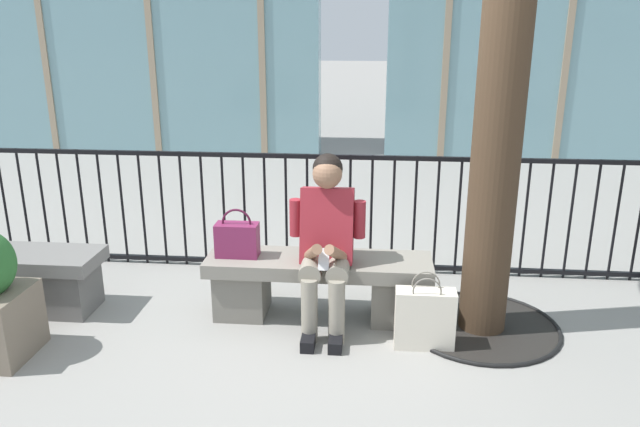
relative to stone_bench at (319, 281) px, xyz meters
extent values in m
plane|color=gray|center=(0.00, 0.00, -0.27)|extent=(60.00, 60.00, 0.00)
cube|color=gray|center=(0.00, 0.00, 0.13)|extent=(1.60, 0.44, 0.10)
cube|color=slate|center=(-0.56, 0.00, -0.10)|extent=(0.36, 0.37, 0.35)
cube|color=slate|center=(0.56, 0.00, -0.10)|extent=(0.36, 0.37, 0.35)
cylinder|color=gray|center=(-0.03, -0.18, 0.20)|extent=(0.15, 0.40, 0.15)
cylinder|color=gray|center=(-0.03, -0.38, -0.05)|extent=(0.11, 0.11, 0.45)
cube|color=black|center=(-0.03, -0.44, -0.23)|extent=(0.09, 0.22, 0.08)
cylinder|color=gray|center=(0.15, -0.18, 0.20)|extent=(0.15, 0.40, 0.15)
cylinder|color=gray|center=(0.15, -0.38, -0.05)|extent=(0.11, 0.11, 0.45)
cube|color=black|center=(0.15, -0.44, -0.23)|extent=(0.09, 0.22, 0.08)
cube|color=maroon|center=(0.06, -0.04, 0.44)|extent=(0.36, 0.30, 0.55)
cylinder|color=maroon|center=(-0.16, -0.04, 0.49)|extent=(0.08, 0.08, 0.26)
cylinder|color=#8E664C|center=(-0.02, -0.26, 0.32)|extent=(0.16, 0.28, 0.20)
cylinder|color=maroon|center=(0.28, -0.04, 0.49)|extent=(0.08, 0.08, 0.26)
cylinder|color=#8E664C|center=(0.14, -0.26, 0.32)|extent=(0.16, 0.28, 0.20)
cube|color=silver|center=(0.06, -0.32, 0.30)|extent=(0.07, 0.10, 0.13)
sphere|color=#8E664C|center=(0.06, -0.06, 0.81)|extent=(0.20, 0.20, 0.20)
sphere|color=black|center=(0.06, -0.03, 0.84)|extent=(0.20, 0.20, 0.20)
cube|color=#7A234C|center=(-0.58, -0.01, 0.30)|extent=(0.30, 0.15, 0.24)
torus|color=#49152D|center=(-0.58, -0.01, 0.43)|extent=(0.21, 0.02, 0.21)
cube|color=beige|center=(0.73, -0.38, -0.07)|extent=(0.39, 0.15, 0.40)
torus|color=slate|center=(0.73, -0.43, 0.15)|extent=(0.18, 0.01, 0.18)
torus|color=slate|center=(0.73, -0.32, 0.15)|extent=(0.18, 0.01, 0.18)
cylinder|color=black|center=(-2.87, 0.88, 0.24)|extent=(0.02, 0.02, 1.01)
cylinder|color=black|center=(-2.69, 0.88, 0.24)|extent=(0.02, 0.02, 1.01)
cylinder|color=black|center=(-2.51, 0.88, 0.24)|extent=(0.02, 0.02, 1.01)
cylinder|color=black|center=(-2.33, 0.88, 0.24)|extent=(0.02, 0.02, 1.01)
cylinder|color=black|center=(-2.15, 0.88, 0.24)|extent=(0.02, 0.02, 1.01)
cylinder|color=black|center=(-1.97, 0.88, 0.24)|extent=(0.02, 0.02, 1.01)
cylinder|color=black|center=(-1.79, 0.88, 0.24)|extent=(0.02, 0.02, 1.01)
cylinder|color=black|center=(-1.62, 0.88, 0.24)|extent=(0.02, 0.02, 1.01)
cylinder|color=black|center=(-1.44, 0.88, 0.24)|extent=(0.02, 0.02, 1.01)
cylinder|color=black|center=(-1.26, 0.88, 0.24)|extent=(0.02, 0.02, 1.01)
cylinder|color=black|center=(-1.08, 0.88, 0.24)|extent=(0.02, 0.02, 1.01)
cylinder|color=black|center=(-0.90, 0.88, 0.24)|extent=(0.02, 0.02, 1.01)
cylinder|color=black|center=(-0.72, 0.88, 0.24)|extent=(0.02, 0.02, 1.01)
cylinder|color=black|center=(-0.54, 0.88, 0.24)|extent=(0.02, 0.02, 1.01)
cylinder|color=black|center=(-0.36, 0.88, 0.24)|extent=(0.02, 0.02, 1.01)
cylinder|color=black|center=(-0.18, 0.88, 0.24)|extent=(0.02, 0.02, 1.01)
cylinder|color=black|center=(0.00, 0.88, 0.24)|extent=(0.02, 0.02, 1.01)
cylinder|color=black|center=(0.18, 0.88, 0.24)|extent=(0.02, 0.02, 1.01)
cylinder|color=black|center=(0.36, 0.88, 0.24)|extent=(0.02, 0.02, 1.01)
cylinder|color=black|center=(0.54, 0.88, 0.24)|extent=(0.02, 0.02, 1.01)
cylinder|color=black|center=(0.72, 0.88, 0.24)|extent=(0.02, 0.02, 1.01)
cylinder|color=black|center=(0.90, 0.88, 0.24)|extent=(0.02, 0.02, 1.01)
cylinder|color=black|center=(1.08, 0.88, 0.24)|extent=(0.02, 0.02, 1.01)
cylinder|color=black|center=(1.26, 0.88, 0.24)|extent=(0.02, 0.02, 1.01)
cylinder|color=black|center=(1.44, 0.88, 0.24)|extent=(0.02, 0.02, 1.01)
cylinder|color=black|center=(1.62, 0.88, 0.24)|extent=(0.02, 0.02, 1.01)
cylinder|color=black|center=(1.79, 0.88, 0.24)|extent=(0.02, 0.02, 1.01)
cylinder|color=black|center=(1.97, 0.88, 0.24)|extent=(0.02, 0.02, 1.01)
cylinder|color=black|center=(2.15, 0.88, 0.24)|extent=(0.02, 0.02, 1.01)
cylinder|color=black|center=(2.33, 0.88, 0.24)|extent=(0.02, 0.02, 1.01)
cylinder|color=black|center=(2.51, 0.88, 0.24)|extent=(0.02, 0.02, 1.01)
cube|color=black|center=(0.00, 0.88, -0.22)|extent=(7.90, 0.04, 0.04)
cube|color=black|center=(0.00, 0.88, 0.72)|extent=(7.90, 0.04, 0.04)
cylinder|color=black|center=(1.15, -0.07, -0.27)|extent=(1.06, 1.06, 0.01)
torus|color=black|center=(1.15, -0.07, -0.26)|extent=(1.09, 1.09, 0.03)
cylinder|color=#423021|center=(1.15, -0.07, 1.43)|extent=(0.32, 0.32, 3.40)
cube|color=#605E5B|center=(-1.84, -0.08, -0.10)|extent=(0.36, 0.37, 0.35)
camera|label=1|loc=(0.38, -4.00, 1.78)|focal=34.24mm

